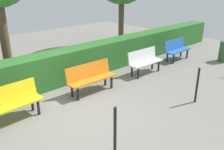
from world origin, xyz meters
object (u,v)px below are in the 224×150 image
bench_blue (176,49)px  bench_white (144,60)px  bench_yellow (9,102)px  bench_orange (91,77)px

bench_blue → bench_white: size_ratio=0.96×
bench_blue → bench_yellow: 7.03m
bench_orange → bench_yellow: bearing=1.1°
bench_yellow → bench_white: bearing=176.0°
bench_white → bench_orange: (2.38, -0.09, 0.00)m
bench_white → bench_yellow: bearing=0.2°
bench_white → bench_orange: same height
bench_orange → bench_blue: bearing=-177.9°
bench_blue → bench_white: same height
bench_white → bench_yellow: size_ratio=0.94×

